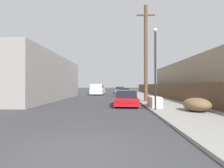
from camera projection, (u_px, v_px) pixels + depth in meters
name	position (u px, v px, depth m)	size (l,w,h in m)	color
ground_plane	(77.00, 154.00, 4.30)	(220.00, 220.00, 0.00)	#38383A
sidewalk_curb	(143.00, 95.00, 27.67)	(4.20, 63.00, 0.12)	gray
discarded_fridge	(155.00, 102.00, 12.74)	(0.74, 1.82, 0.76)	white
parked_sports_car_red	(126.00, 98.00, 14.50)	(2.03, 4.76, 1.28)	red
car_parked_mid	(124.00, 92.00, 26.69)	(2.09, 4.15, 1.29)	silver
car_parked_far	(120.00, 90.00, 35.62)	(1.91, 4.39, 1.37)	gray
pickup_truck	(98.00, 89.00, 30.35)	(2.26, 5.46, 1.89)	silver
utility_pole	(146.00, 52.00, 17.12)	(1.80, 0.35, 9.41)	brown
street_lamp	(155.00, 63.00, 11.20)	(0.26, 0.26, 5.25)	#232326
brush_pile	(197.00, 104.00, 10.51)	(1.51, 1.97, 0.81)	brown
wooden_fence	(158.00, 90.00, 25.81)	(0.08, 43.90, 1.75)	brown
building_left_block	(33.00, 78.00, 20.59)	(7.00, 16.83, 5.03)	gray
building_right_house	(200.00, 80.00, 22.00)	(6.00, 20.97, 4.60)	gray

